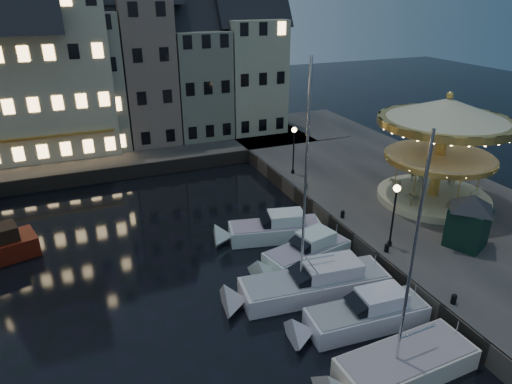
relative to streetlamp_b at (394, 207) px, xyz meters
name	(u,v)px	position (x,y,z in m)	size (l,w,h in m)	color
ground	(294,299)	(-7.20, -1.00, -4.02)	(160.00, 160.00, 0.00)	black
quay_east	(419,206)	(6.80, 5.00, -3.37)	(16.00, 56.00, 1.30)	#474442
quay_north	(100,155)	(-15.20, 27.00, -3.37)	(44.00, 12.00, 1.30)	#474442
quaywall_e	(331,224)	(-1.20, 5.00, -3.37)	(0.15, 44.00, 1.30)	#47423A
quaywall_n	(128,172)	(-13.20, 21.00, -3.37)	(48.00, 0.15, 1.30)	#47423A
streetlamp_b	(394,207)	(0.00, 0.00, 0.00)	(0.44, 0.44, 4.17)	black
streetlamp_c	(294,144)	(0.00, 13.50, 0.00)	(0.44, 0.44, 4.17)	black
streetlamp_d	(452,150)	(11.30, 7.00, 0.00)	(0.44, 0.44, 4.17)	black
bollard_a	(454,298)	(-0.60, -6.00, -2.41)	(0.30, 0.30, 0.57)	black
bollard_b	(387,247)	(-0.60, -0.50, -2.41)	(0.30, 0.30, 0.57)	black
bollard_c	(343,214)	(-0.60, 4.50, -2.41)	(0.30, 0.30, 0.57)	black
bollard_d	(306,186)	(-0.60, 10.00, -2.41)	(0.30, 0.30, 0.57)	black
townhouse_nb	(20,80)	(-21.25, 29.00, 4.26)	(6.16, 8.00, 13.80)	slate
townhouse_nc	(86,71)	(-15.20, 29.00, 4.76)	(6.82, 8.00, 14.80)	gray
townhouse_nd	(145,63)	(-9.45, 29.00, 5.26)	(5.50, 8.00, 15.80)	#7A695E
townhouse_ne	(197,74)	(-4.00, 29.00, 3.76)	(6.16, 8.00, 12.80)	slate
townhouse_nf	(249,66)	(2.05, 29.00, 4.26)	(6.82, 8.00, 13.80)	#A7AA8C
hotel_corner	(17,64)	(-21.20, 29.00, 5.76)	(17.60, 9.00, 16.80)	beige
motorboat_a	(396,368)	(-5.57, -7.88, -3.48)	(7.56, 2.76, 12.61)	silver
motorboat_b	(359,317)	(-5.14, -4.39, -3.38)	(7.44, 2.58, 2.15)	silver
motorboat_c	(308,285)	(-6.27, -0.94, -3.34)	(9.62, 3.41, 12.72)	silver
motorboat_d	(302,255)	(-5.08, 2.06, -3.38)	(6.83, 3.52, 2.15)	silver
motorboat_e	(269,230)	(-5.67, 5.83, -3.38)	(7.51, 3.57, 2.15)	silver
carousel	(444,131)	(7.36, 4.35, 2.77)	(9.52, 9.52, 8.33)	#C4BE93
ticket_kiosk	(471,212)	(4.43, -1.73, -0.38)	(3.36, 3.36, 3.94)	black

